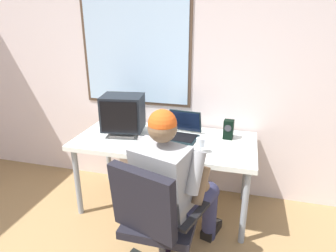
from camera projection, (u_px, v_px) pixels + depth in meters
wall_rear at (167, 56)px, 2.89m from camera, size 5.15×0.08×2.83m
desk at (165, 145)px, 2.72m from camera, size 1.64×0.78×0.72m
office_chair at (154, 215)px, 1.96m from camera, size 0.65×0.62×0.93m
person_seated at (173, 183)px, 2.13m from camera, size 0.66×0.86×1.24m
crt_monitor at (123, 113)px, 2.73m from camera, size 0.41×0.34×0.38m
laptop at (183, 130)px, 2.75m from camera, size 0.33×0.34×0.23m
wine_glass at (201, 143)px, 2.40m from camera, size 0.07×0.07×0.13m
desk_speaker at (228, 129)px, 2.69m from camera, size 0.09×0.09×0.18m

